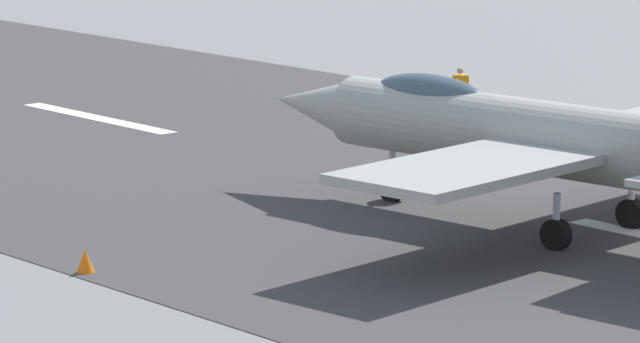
# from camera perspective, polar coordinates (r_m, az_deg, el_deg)

# --- Properties ---
(fighter_jet) EXTENTS (17.00, 14.85, 5.61)m
(fighter_jet) POSITION_cam_1_polar(r_m,az_deg,el_deg) (49.15, 6.38, 1.09)
(fighter_jet) COLOR #9D9F99
(fighter_jet) RESTS_ON ground
(crew_person) EXTENTS (0.38, 0.68, 1.60)m
(crew_person) POSITION_cam_1_polar(r_m,az_deg,el_deg) (66.72, 4.11, 2.37)
(crew_person) COLOR #1E2338
(crew_person) RESTS_ON ground
(marker_cone_mid) EXTENTS (0.44, 0.44, 0.55)m
(marker_cone_mid) POSITION_cam_1_polar(r_m,az_deg,el_deg) (45.02, -6.87, -2.62)
(marker_cone_mid) COLOR orange
(marker_cone_mid) RESTS_ON ground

